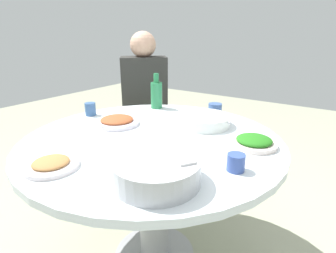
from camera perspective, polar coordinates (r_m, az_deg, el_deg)
round_dining_table at (r=1.33m, az=-3.27°, el=-8.34°), size 1.20×1.20×0.72m
rice_bowl at (r=0.87m, az=-2.50°, el=-9.32°), size 0.29×0.29×0.09m
soup_bowl at (r=1.42m, az=7.60°, el=1.28°), size 0.28×0.31×0.06m
dish_stirfry at (r=1.44m, az=-10.80°, el=1.12°), size 0.23×0.23×0.05m
dish_greens at (r=1.21m, az=17.85°, el=-3.12°), size 0.19×0.19×0.05m
dish_tofu_braise at (r=1.06m, az=-23.63°, el=-7.37°), size 0.20×0.20×0.04m
green_bottle at (r=1.73m, az=-2.47°, el=6.89°), size 0.07×0.07×0.22m
tea_cup_near at (r=1.64m, az=-16.20°, el=3.58°), size 0.06×0.06×0.07m
tea_cup_far at (r=0.98m, az=14.26°, el=-7.44°), size 0.06×0.06×0.06m
tea_cup_side at (r=1.63m, az=9.97°, el=3.74°), size 0.08×0.08×0.06m
stool_for_diner_left at (r=2.26m, az=-4.65°, el=-6.00°), size 0.30×0.30×0.44m
diner_left at (r=2.09m, az=-5.04°, el=7.44°), size 0.47×0.46×0.76m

